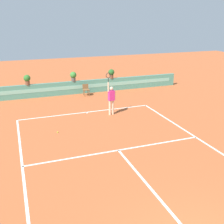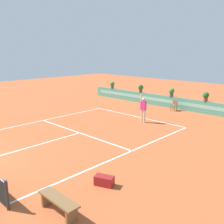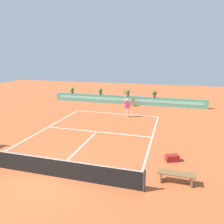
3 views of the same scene
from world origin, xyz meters
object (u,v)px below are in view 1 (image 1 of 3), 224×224
(potted_plant_centre, at_px, (73,76))
(potted_plant_right, at_px, (111,73))
(potted_plant_left, at_px, (27,79))
(tennis_ball_near_baseline, at_px, (58,132))
(ball_kid_chair, at_px, (86,89))
(tennis_player, at_px, (111,98))

(potted_plant_centre, relative_size, potted_plant_right, 1.00)
(potted_plant_left, bearing_deg, tennis_ball_near_baseline, -82.74)
(tennis_ball_near_baseline, xyz_separation_m, potted_plant_left, (-0.90, 7.10, 1.38))
(ball_kid_chair, height_order, tennis_player, tennis_player)
(ball_kid_chair, distance_m, potted_plant_left, 4.29)
(potted_plant_right, xyz_separation_m, potted_plant_left, (-6.41, 0.00, 0.00))
(potted_plant_centre, bearing_deg, potted_plant_right, 0.00)
(potted_plant_right, height_order, potted_plant_left, same)
(potted_plant_left, bearing_deg, potted_plant_right, 0.00)
(tennis_player, bearing_deg, potted_plant_left, 129.36)
(tennis_ball_near_baseline, distance_m, potted_plant_centre, 7.63)
(tennis_ball_near_baseline, distance_m, potted_plant_left, 7.29)
(potted_plant_left, bearing_deg, potted_plant_centre, 0.00)
(tennis_ball_near_baseline, bearing_deg, potted_plant_left, 97.26)
(tennis_ball_near_baseline, relative_size, potted_plant_left, 0.09)
(ball_kid_chair, relative_size, potted_plant_centre, 1.17)
(tennis_ball_near_baseline, bearing_deg, ball_kid_chair, 63.21)
(tennis_player, bearing_deg, potted_plant_centre, 101.38)
(tennis_player, height_order, potted_plant_right, tennis_player)
(tennis_ball_near_baseline, distance_m, potted_plant_right, 9.09)
(tennis_player, relative_size, tennis_ball_near_baseline, 38.01)
(potted_plant_right, bearing_deg, potted_plant_centre, 180.00)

